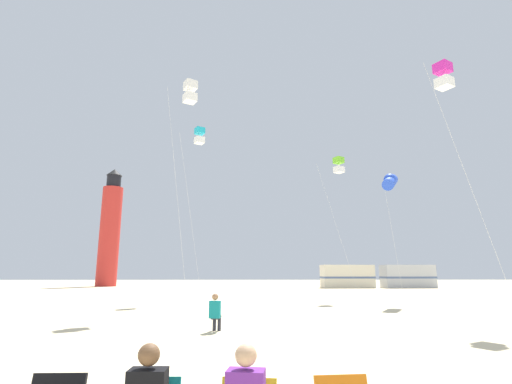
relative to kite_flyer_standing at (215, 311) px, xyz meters
name	(u,v)px	position (x,y,z in m)	size (l,w,h in m)	color
kite_flyer_standing	(215,311)	(0.00, 0.00, 0.00)	(0.37, 0.53, 1.16)	#147F84
kite_box_lime	(339,165)	(7.61, 13.91, 8.81)	(2.32, 2.17, 10.01)	silver
kite_box_cyan	(200,136)	(-2.39, 13.12, 10.66)	(1.96, 1.72, 11.87)	silver
kite_tube_blue	(390,182)	(9.81, 10.17, 6.71)	(1.80, 2.53, 8.03)	silver
kite_box_white	(190,92)	(-1.99, 5.83, 10.35)	(1.55, 1.51, 11.56)	silver
kite_box_magenta	(443,76)	(9.49, 2.44, 9.56)	(2.43, 1.79, 10.77)	silver
lighthouse_distant	(110,230)	(-18.50, 42.35, 7.22)	(2.80, 2.80, 16.80)	red
rv_van_cream	(347,276)	(13.59, 36.09, 0.78)	(6.57, 2.72, 2.80)	beige
rv_van_silver	(408,276)	(21.18, 35.94, 0.78)	(6.61, 2.87, 2.80)	#B7BABF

